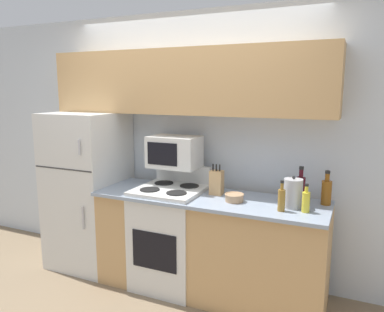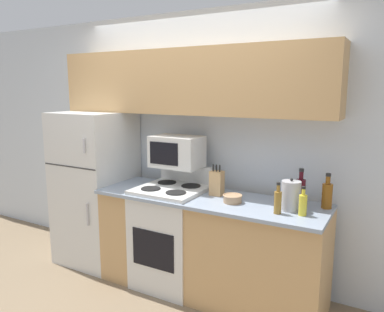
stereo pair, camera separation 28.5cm
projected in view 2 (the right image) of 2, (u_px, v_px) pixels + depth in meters
The scene contains 14 objects.
ground_plane at pixel (157, 297), 3.32m from camera, with size 12.00×12.00×0.00m, color #7F6B51.
wall_back at pixel (197, 145), 3.71m from camera, with size 8.00×0.05×2.55m.
lower_cabinets at pixel (208, 245), 3.33m from camera, with size 2.03×0.64×0.90m.
refrigerator at pixel (96, 187), 3.96m from camera, with size 0.70×0.71×1.59m.
upper_cabinets at pixel (187, 82), 3.44m from camera, with size 2.73×0.32×0.59m.
stove at pixel (172, 234), 3.50m from camera, with size 0.59×0.62×1.09m.
microwave at pixel (177, 152), 3.49m from camera, with size 0.47×0.31×0.29m.
knife_block at pixel (217, 183), 3.28m from camera, with size 0.11×0.09×0.27m.
bowl at pixel (233, 198), 3.07m from camera, with size 0.16×0.16×0.07m.
bottle_cooking_spray at pixel (303, 204), 2.75m from camera, with size 0.06×0.06×0.22m.
bottle_whiskey at pixel (327, 195), 2.91m from camera, with size 0.08×0.08×0.28m.
bottle_wine_red at pixel (300, 191), 3.00m from camera, with size 0.08×0.08×0.30m.
bottle_vinegar at pixel (278, 201), 2.79m from camera, with size 0.06×0.06×0.24m.
kettle at pixel (291, 196), 2.86m from camera, with size 0.15×0.15×0.25m.
Camera 2 is at (1.77, -2.50, 1.82)m, focal length 35.00 mm.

